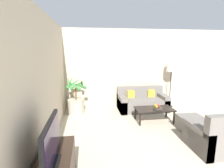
# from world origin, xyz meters

# --- Properties ---
(wall_back) EXTENTS (7.72, 0.06, 2.70)m
(wall_back) POSITION_xyz_m (0.00, 6.09, 1.35)
(wall_back) COLOR beige
(wall_back) RESTS_ON ground_plane
(wall_left) EXTENTS (0.06, 7.66, 2.70)m
(wall_left) POSITION_xyz_m (-3.09, 3.03, 1.35)
(wall_left) COLOR beige
(wall_left) RESTS_ON ground_plane
(television) EXTENTS (0.18, 0.92, 0.58)m
(television) POSITION_xyz_m (-2.76, 2.22, 0.84)
(television) COLOR black
(television) RESTS_ON tv_console
(potted_palm) EXTENTS (0.66, 0.73, 1.20)m
(potted_palm) POSITION_xyz_m (-2.66, 5.54, 0.39)
(potted_palm) COLOR #ADA393
(potted_palm) RESTS_ON ground_plane
(sofa_loveseat) EXTENTS (1.61, 0.80, 0.75)m
(sofa_loveseat) POSITION_xyz_m (-0.48, 5.57, 0.26)
(sofa_loveseat) COLOR slate
(sofa_loveseat) RESTS_ON ground_plane
(floor_lamp) EXTENTS (0.34, 0.34, 1.56)m
(floor_lamp) POSITION_xyz_m (0.59, 5.76, 1.34)
(floor_lamp) COLOR #2D2823
(floor_lamp) RESTS_ON ground_plane
(coffee_table) EXTENTS (1.05, 0.56, 0.38)m
(coffee_table) POSITION_xyz_m (-0.45, 4.57, 0.33)
(coffee_table) COLOR black
(coffee_table) RESTS_ON ground_plane
(fruit_bowl) EXTENTS (0.25, 0.25, 0.04)m
(fruit_bowl) POSITION_xyz_m (-0.37, 4.50, 0.40)
(fruit_bowl) COLOR #42382D
(fruit_bowl) RESTS_ON coffee_table
(apple_red) EXTENTS (0.08, 0.08, 0.08)m
(apple_red) POSITION_xyz_m (-0.34, 4.51, 0.46)
(apple_red) COLOR red
(apple_red) RESTS_ON fruit_bowl
(apple_green) EXTENTS (0.08, 0.08, 0.08)m
(apple_green) POSITION_xyz_m (-0.43, 4.47, 0.46)
(apple_green) COLOR olive
(apple_green) RESTS_ON fruit_bowl
(orange_fruit) EXTENTS (0.09, 0.09, 0.09)m
(orange_fruit) POSITION_xyz_m (-0.42, 4.56, 0.46)
(orange_fruit) COLOR orange
(orange_fruit) RESTS_ON fruit_bowl
(armchair) EXTENTS (0.91, 0.84, 0.86)m
(armchair) POSITION_xyz_m (0.20, 2.99, 0.28)
(armchair) COLOR slate
(armchair) RESTS_ON ground_plane
(ottoman) EXTENTS (0.59, 0.56, 0.37)m
(ottoman) POSITION_xyz_m (0.24, 3.86, 0.18)
(ottoman) COLOR slate
(ottoman) RESTS_ON ground_plane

